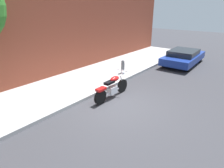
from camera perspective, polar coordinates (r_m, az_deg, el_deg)
name	(u,v)px	position (r m, az deg, el deg)	size (l,w,h in m)	color
ground_plane	(117,105)	(7.66, 1.66, -6.39)	(60.00, 60.00, 0.00)	#38383D
sidewalk	(70,86)	(9.54, -12.70, -0.59)	(23.19, 3.34, 0.14)	#A9A9A9
building_facade	(36,0)	(10.44, -21.88, 22.54)	(23.19, 0.50, 8.02)	brown
motorcycle	(112,88)	(8.10, -0.04, -1.19)	(2.14, 0.70, 1.12)	black
parked_car_blue	(183,57)	(13.95, 20.77, 7.73)	(4.15, 1.97, 1.03)	black
fire_hydrant	(123,68)	(10.93, 3.28, 4.96)	(0.20, 0.20, 0.91)	slate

